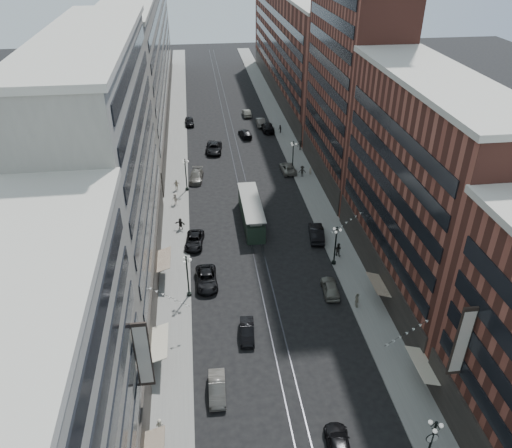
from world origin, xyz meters
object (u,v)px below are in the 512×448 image
lamppost_se_far (336,244)px  pedestrian_extra_0 (302,171)px  pedestrian_7 (338,249)px  pedestrian_8 (310,171)px  pedestrian_extra_1 (280,129)px  lamppost_sw_mid (186,173)px  pedestrian_1 (160,426)px  car_7 (194,240)px  streetcar (251,213)px  lamppost_sw_far (187,275)px  car_5 (247,331)px  car_9 (189,122)px  pedestrian_6 (177,185)px  car_13 (211,146)px  car_4 (330,288)px  car_11 (288,168)px  car_extra_2 (261,122)px  car_6 (339,445)px  car_extra_0 (245,133)px  lamppost_se_mid (293,155)px  car_12 (267,127)px  pedestrian_4 (357,300)px  pedestrian_extra_2 (175,199)px  car_10 (316,233)px  lamppost_se_near (431,442)px  pedestrian_9 (300,145)px  pedestrian_2 (163,262)px  pedestrian_5 (180,224)px  car_2 (206,279)px  car_14 (247,113)px  car_1 (217,388)px  car_extra_1 (214,148)px  car_8 (196,176)px

lamppost_se_far → pedestrian_extra_0: size_ratio=2.86×
pedestrian_7 → pedestrian_8: size_ratio=1.21×
pedestrian_7 → pedestrian_extra_1: size_ratio=1.13×
lamppost_sw_mid → pedestrian_1: lamppost_sw_mid is taller
car_7 → streetcar: bearing=38.3°
lamppost_sw_far → car_5: size_ratio=1.32×
car_9 → pedestrian_6: (-2.42, -30.64, 0.26)m
car_13 → car_4: bearing=-67.4°
car_11 → car_extra_2: 23.75m
car_9 → pedestrian_6: size_ratio=2.56×
car_6 → car_extra_0: car_extra_0 is taller
car_extra_0 → lamppost_se_mid: bearing=102.1°
car_6 → car_12: 74.17m
car_extra_2 → pedestrian_extra_1: (3.31, -5.25, 0.16)m
pedestrian_4 → pedestrian_extra_2: pedestrian_4 is taller
lamppost_sw_far → car_10: bearing=30.5°
lamppost_se_near → pedestrian_9: bearing=87.1°
car_4 → pedestrian_2: (-19.65, 7.17, 0.35)m
pedestrian_5 → pedestrian_2: bearing=-80.1°
pedestrian_4 → car_11: size_ratio=0.37×
lamppost_sw_far → pedestrian_extra_0: 35.58m
car_13 → car_2: bearing=-85.7°
pedestrian_7 → lamppost_sw_mid: bearing=-13.5°
car_7 → lamppost_se_far: bearing=-14.0°
car_14 → pedestrian_9: size_ratio=2.37×
car_4 → car_5: car_4 is taller
lamppost_se_mid → car_7: 27.61m
car_12 → pedestrian_extra_0: 22.88m
car_7 → pedestrian_extra_1: bearing=72.2°
lamppost_sw_far → car_10: lamppost_sw_far is taller
lamppost_sw_mid → car_2: (2.13, -24.95, -2.34)m
car_1 → car_12: 68.45m
lamppost_se_mid → pedestrian_extra_2: bearing=-154.7°
car_6 → pedestrian_extra_0: pedestrian_extra_0 is taller
car_extra_1 → pedestrian_extra_2: pedestrian_extra_2 is taller
lamppost_se_near → car_10: (-0.80, 34.36, -2.35)m
pedestrian_extra_2 → car_extra_0: bearing=-93.7°
lamppost_sw_mid → car_extra_0: size_ratio=1.09×
car_10 → pedestrian_extra_2: pedestrian_extra_2 is taller
pedestrian_5 → pedestrian_extra_2: bearing=118.8°
streetcar → pedestrian_8: size_ratio=7.99×
pedestrian_7 → pedestrian_extra_2: (-21.12, 16.75, -0.05)m
car_8 → car_extra_2: 28.88m
car_extra_2 → lamppost_se_near: bearing=93.3°
car_12 → car_13: (-12.24, -8.96, -0.09)m
lamppost_se_near → car_5: 20.86m
car_6 → pedestrian_extra_1: (7.35, 72.14, 0.27)m
car_2 → lamppost_sw_far: bearing=-137.1°
pedestrian_2 → pedestrian_6: size_ratio=1.06×
car_5 → pedestrian_5: 23.44m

